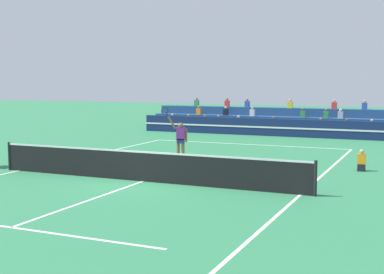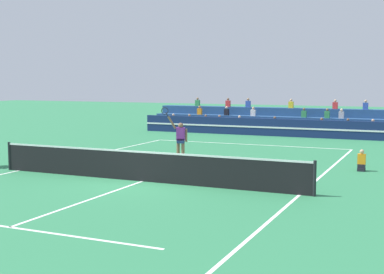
% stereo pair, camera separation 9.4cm
% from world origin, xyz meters
% --- Properties ---
extents(ground_plane, '(120.00, 120.00, 0.00)m').
position_xyz_m(ground_plane, '(0.00, 0.00, 0.00)').
color(ground_plane, '#2D7A4C').
extents(court_lines, '(11.10, 23.90, 0.01)m').
position_xyz_m(court_lines, '(0.00, 0.00, 0.00)').
color(court_lines, white).
rests_on(court_lines, ground).
extents(tennis_net, '(12.00, 0.10, 1.10)m').
position_xyz_m(tennis_net, '(0.00, 0.00, 0.54)').
color(tennis_net, black).
rests_on(tennis_net, ground).
extents(sponsor_banner_wall, '(18.00, 0.26, 1.10)m').
position_xyz_m(sponsor_banner_wall, '(0.00, 16.84, 0.55)').
color(sponsor_banner_wall, navy).
rests_on(sponsor_banner_wall, ground).
extents(bleacher_stand, '(18.50, 2.85, 2.28)m').
position_xyz_m(bleacher_stand, '(0.00, 19.38, 0.65)').
color(bleacher_stand, navy).
rests_on(bleacher_stand, ground).
extents(ball_kid_courtside, '(0.30, 0.36, 0.84)m').
position_xyz_m(ball_kid_courtside, '(6.71, 5.35, 0.33)').
color(ball_kid_courtside, black).
rests_on(ball_kid_courtside, ground).
extents(tennis_player, '(1.13, 0.43, 2.42)m').
position_xyz_m(tennis_player, '(-0.63, 4.42, 0.99)').
color(tennis_player, brown).
rests_on(tennis_player, ground).
extents(tennis_ball, '(0.07, 0.07, 0.07)m').
position_xyz_m(tennis_ball, '(-3.63, 3.28, 0.03)').
color(tennis_ball, '#C6DB33').
rests_on(tennis_ball, ground).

